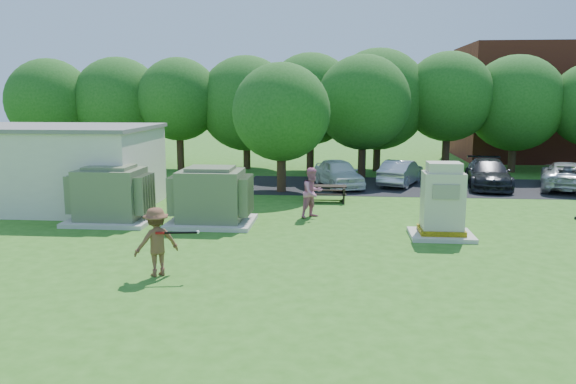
# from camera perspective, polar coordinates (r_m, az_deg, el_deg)

# --- Properties ---
(ground) EXTENTS (120.00, 120.00, 0.00)m
(ground) POSITION_cam_1_polar(r_m,az_deg,el_deg) (15.64, -1.34, -7.23)
(ground) COLOR #2D6619
(ground) RESTS_ON ground
(service_building) EXTENTS (10.00, 5.00, 3.20)m
(service_building) POSITION_cam_1_polar(r_m,az_deg,el_deg) (25.45, -24.83, 2.21)
(service_building) COLOR beige
(service_building) RESTS_ON ground
(service_building_roof) EXTENTS (10.20, 5.20, 0.15)m
(service_building_roof) POSITION_cam_1_polar(r_m,az_deg,el_deg) (25.31, -25.11, 5.97)
(service_building_roof) COLOR slate
(service_building_roof) RESTS_ON service_building
(brick_building) EXTENTS (15.00, 8.00, 8.00)m
(brick_building) POSITION_cam_1_polar(r_m,az_deg,el_deg) (44.90, 26.76, 8.11)
(brick_building) COLOR maroon
(brick_building) RESTS_ON ground
(parking_strip) EXTENTS (20.00, 6.00, 0.01)m
(parking_strip) POSITION_cam_1_polar(r_m,az_deg,el_deg) (29.20, 15.57, 0.49)
(parking_strip) COLOR #232326
(parking_strip) RESTS_ON ground
(transformer_left) EXTENTS (3.00, 2.40, 2.07)m
(transformer_left) POSITION_cam_1_polar(r_m,az_deg,el_deg) (21.33, -17.54, -0.37)
(transformer_left) COLOR beige
(transformer_left) RESTS_ON ground
(transformer_right) EXTENTS (3.00, 2.40, 2.07)m
(transformer_right) POSITION_cam_1_polar(r_m,az_deg,el_deg) (20.19, -7.81, -0.55)
(transformer_right) COLOR beige
(transformer_right) RESTS_ON ground
(generator_cabinet) EXTENTS (2.02, 1.65, 2.46)m
(generator_cabinet) POSITION_cam_1_polar(r_m,az_deg,el_deg) (18.83, 15.41, -1.26)
(generator_cabinet) COLOR beige
(generator_cabinet) RESTS_ON ground
(picnic_table) EXTENTS (1.62, 1.21, 0.69)m
(picnic_table) POSITION_cam_1_polar(r_m,az_deg,el_deg) (24.42, 4.05, 0.05)
(picnic_table) COLOR black
(picnic_table) RESTS_ON ground
(batter) EXTENTS (1.32, 1.21, 1.78)m
(batter) POSITION_cam_1_polar(r_m,az_deg,el_deg) (14.77, -13.21, -4.94)
(batter) COLOR brown
(batter) RESTS_ON ground
(person_at_picnic) EXTENTS (1.16, 1.16, 1.90)m
(person_at_picnic) POSITION_cam_1_polar(r_m,az_deg,el_deg) (21.11, 2.50, -0.07)
(person_at_picnic) COLOR #C7698D
(person_at_picnic) RESTS_ON ground
(car_white) EXTENTS (2.91, 4.44, 1.41)m
(car_white) POSITION_cam_1_polar(r_m,az_deg,el_deg) (28.19, 5.15, 1.92)
(car_white) COLOR white
(car_white) RESTS_ON ground
(car_silver_a) EXTENTS (2.73, 4.18, 1.30)m
(car_silver_a) POSITION_cam_1_polar(r_m,az_deg,el_deg) (29.25, 11.40, 1.95)
(car_silver_a) COLOR #B2B1B6
(car_silver_a) RESTS_ON ground
(car_dark) EXTENTS (2.59, 5.06, 1.41)m
(car_dark) POSITION_cam_1_polar(r_m,az_deg,el_deg) (29.61, 19.67, 1.76)
(car_dark) COLOR black
(car_dark) RESTS_ON ground
(car_silver_b) EXTENTS (3.68, 5.33, 1.35)m
(car_silver_b) POSITION_cam_1_polar(r_m,az_deg,el_deg) (30.60, 26.43, 1.50)
(car_silver_b) COLOR #BCBDC1
(car_silver_b) RESTS_ON ground
(batting_equipment) EXTENTS (1.07, 0.28, 0.09)m
(batting_equipment) POSITION_cam_1_polar(r_m,az_deg,el_deg) (14.42, -11.03, -4.08)
(batting_equipment) COLOR black
(batting_equipment) RESTS_ON ground
(tree_row) EXTENTS (41.30, 13.30, 7.30)m
(tree_row) POSITION_cam_1_polar(r_m,az_deg,el_deg) (33.35, 5.33, 9.11)
(tree_row) COLOR #47301E
(tree_row) RESTS_ON ground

